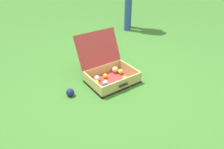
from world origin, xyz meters
name	(u,v)px	position (x,y,z in m)	size (l,w,h in m)	color
ground_plane	(119,84)	(0.00, 0.00, 0.00)	(16.00, 16.00, 0.00)	#3D7A2D
open_suitcase	(108,71)	(-0.05, 0.15, 0.12)	(0.54, 0.60, 0.51)	#B23838
stray_ball_on_grass	(70,92)	(-0.56, 0.11, 0.04)	(0.08, 0.08, 0.08)	navy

